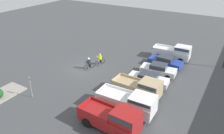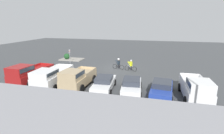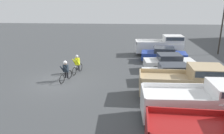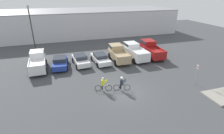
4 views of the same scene
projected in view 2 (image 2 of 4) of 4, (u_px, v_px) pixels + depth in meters
ground_plane at (118, 68)px, 25.99m from camera, size 80.00×80.00×0.00m
pickup_truck_0 at (196, 88)px, 15.05m from camera, size 2.30×5.19×2.18m
sedan_0 at (162, 89)px, 16.09m from camera, size 2.29×4.51×1.46m
sedan_1 at (132, 86)px, 16.73m from camera, size 2.24×4.42×1.48m
sedan_2 at (104, 83)px, 17.57m from camera, size 2.23×4.71×1.38m
pickup_truck_1 at (77, 78)px, 17.88m from camera, size 2.34×5.09×2.16m
pickup_truck_2 at (52, 76)px, 18.40m from camera, size 2.41×5.60×2.11m
pickup_truck_3 at (29, 74)px, 19.05m from camera, size 2.42×5.44×2.33m
cyclist_0 at (118, 63)px, 25.24m from camera, size 1.78×0.58×1.62m
cyclist_1 at (131, 65)px, 24.36m from camera, size 1.77×0.58×1.61m
fire_lane_sign at (70, 55)px, 28.18m from camera, size 0.08×0.30×2.43m
curb_island at (72, 59)px, 31.66m from camera, size 3.99×2.57×0.15m
shrub at (67, 56)px, 31.36m from camera, size 1.02×1.02×1.02m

